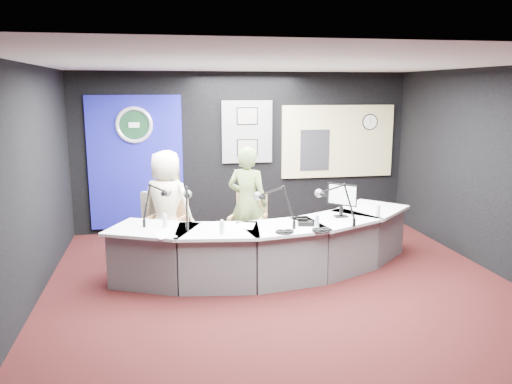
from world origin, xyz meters
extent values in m
plane|color=black|center=(0.00, 0.00, 0.00)|extent=(6.00, 6.00, 0.00)
cube|color=silver|center=(0.00, 0.00, 2.80)|extent=(6.00, 6.00, 0.02)
cube|color=black|center=(0.00, 3.00, 1.40)|extent=(6.00, 0.02, 2.80)
cube|color=black|center=(0.00, -3.00, 1.40)|extent=(6.00, 0.02, 2.80)
cube|color=black|center=(-3.00, 0.00, 1.40)|extent=(0.02, 6.00, 2.80)
cube|color=black|center=(3.00, 0.00, 1.40)|extent=(0.02, 6.00, 2.80)
cube|color=navy|center=(-1.90, 2.97, 1.25)|extent=(1.60, 0.05, 2.30)
torus|color=silver|center=(-1.90, 2.93, 1.90)|extent=(0.63, 0.07, 0.63)
cylinder|color=#0E3218|center=(-1.90, 2.94, 1.90)|extent=(0.48, 0.01, 0.48)
cube|color=slate|center=(0.05, 2.97, 1.75)|extent=(0.90, 0.04, 1.10)
cube|color=#7B6D59|center=(0.05, 2.94, 2.03)|extent=(0.34, 0.02, 0.27)
cube|color=#7B6D59|center=(0.05, 2.94, 1.47)|extent=(0.34, 0.02, 0.27)
cube|color=#CBBB7E|center=(1.75, 2.97, 1.55)|extent=(2.12, 0.06, 1.32)
cube|color=beige|center=(1.75, 2.96, 1.55)|extent=(2.00, 0.02, 1.20)
cube|color=black|center=(1.30, 2.94, 1.40)|extent=(0.55, 0.02, 0.75)
cylinder|color=white|center=(2.35, 2.94, 1.90)|extent=(0.28, 0.01, 0.28)
cube|color=#6C655B|center=(-1.56, 1.67, 0.62)|extent=(0.48, 0.33, 0.70)
imported|color=#F8E9C6|center=(-1.42, 1.45, 0.82)|extent=(0.95, 0.84, 1.63)
imported|color=#5F743D|center=(-0.24, 1.27, 0.84)|extent=(0.73, 0.67, 1.68)
cube|color=black|center=(0.96, 0.55, 1.07)|extent=(0.30, 0.30, 0.28)
cube|color=black|center=(0.35, 0.23, 0.78)|extent=(0.22, 0.19, 0.05)
torus|color=black|center=(0.46, -0.09, 0.77)|extent=(0.24, 0.24, 0.04)
torus|color=black|center=(-0.01, -0.08, 0.77)|extent=(0.22, 0.22, 0.04)
cube|color=white|center=(-1.47, 0.10, 0.75)|extent=(0.31, 0.37, 0.00)
cube|color=white|center=(-0.43, 0.33, 0.75)|extent=(0.31, 0.37, 0.00)
camera|label=1|loc=(-1.50, -6.03, 2.50)|focal=36.00mm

